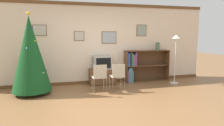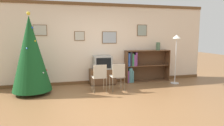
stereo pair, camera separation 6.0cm
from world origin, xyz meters
The scene contains 10 objects.
ground_plane centered at (0.00, 0.00, 0.00)m, with size 24.00×24.00×0.00m, color brown.
wall_back centered at (0.00, 2.30, 1.35)m, with size 8.17×0.11×2.70m.
christmas_tree centered at (-1.92, 1.46, 1.13)m, with size 1.07×1.07×2.27m.
tv_console centered at (0.21, 2.01, 0.27)m, with size 0.85×0.45×0.53m.
television centered at (0.21, 2.01, 0.75)m, with size 0.59×0.44×0.44m.
folding_chair_left centered at (-0.06, 1.12, 0.47)m, with size 0.40×0.40×0.82m.
folding_chair_right centered at (0.49, 1.12, 0.47)m, with size 0.40×0.40×0.82m.
bookshelf centered at (1.58, 2.07, 0.57)m, with size 1.61×0.36×1.11m.
vase centered at (2.23, 2.01, 1.25)m, with size 0.15×0.15×0.28m.
standing_lamp centered at (2.63, 1.51, 1.27)m, with size 0.28×0.28×1.65m.
Camera 1 is at (-1.20, -4.39, 1.65)m, focal length 32.00 mm.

